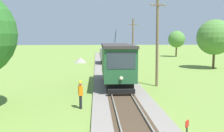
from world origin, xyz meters
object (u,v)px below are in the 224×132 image
object	(u,v)px
utility_pole_near_tram	(157,40)
track_worker	(80,93)
red_tram	(117,63)
tree_right_near	(177,39)
freight_car	(107,55)
gravel_pile	(80,60)
utility_pole_mid	(133,42)
tree_left_far	(215,37)

from	to	relation	value
utility_pole_near_tram	track_worker	size ratio (longest dim) A/B	4.64
red_tram	utility_pole_near_tram	size ratio (longest dim) A/B	1.03
utility_pole_near_tram	tree_right_near	distance (m)	34.75
freight_car	gravel_pile	size ratio (longest dim) A/B	2.22
red_tram	gravel_pile	world-z (taller)	red_tram
freight_car	utility_pole_mid	bearing A→B (deg)	-41.87
tree_right_near	gravel_pile	bearing A→B (deg)	-151.26
gravel_pile	tree_left_far	xyz separation A→B (m)	(19.32, -9.46, 3.95)
tree_right_near	red_tram	bearing A→B (deg)	-116.50
red_tram	freight_car	world-z (taller)	red_tram
utility_pole_mid	tree_left_far	xyz separation A→B (m)	(11.02, -3.36, 0.76)
gravel_pile	track_worker	xyz separation A→B (m)	(1.79, -27.76, 0.51)
red_tram	track_worker	size ratio (longest dim) A/B	4.79
freight_car	red_tram	bearing A→B (deg)	-89.99
track_worker	tree_right_near	xyz separation A→B (m)	(19.05, 39.19, 2.98)
gravel_pile	tree_right_near	distance (m)	24.03
utility_pole_near_tram	utility_pole_mid	size ratio (longest dim) A/B	1.16
freight_car	tree_right_near	size ratio (longest dim) A/B	0.89
freight_car	gravel_pile	distance (m)	5.51
red_tram	utility_pole_near_tram	bearing A→B (deg)	2.27
track_worker	tree_left_far	distance (m)	25.58
freight_car	utility_pole_near_tram	xyz separation A→B (m)	(3.68, -18.17, 2.68)
freight_car	track_worker	distance (m)	25.12
utility_pole_near_tram	gravel_pile	distance (m)	22.86
red_tram	tree_left_far	size ratio (longest dim) A/B	1.24
tree_right_near	utility_pole_mid	bearing A→B (deg)	-125.60
red_tram	gravel_pile	distance (m)	21.69
red_tram	utility_pole_near_tram	xyz separation A→B (m)	(3.68, 0.15, 2.05)
freight_car	utility_pole_mid	xyz separation A→B (m)	(3.68, -3.30, 2.11)
red_tram	utility_pole_mid	world-z (taller)	utility_pole_mid
gravel_pile	track_worker	size ratio (longest dim) A/B	1.31
track_worker	tree_right_near	distance (m)	43.68
track_worker	tree_right_near	bearing A→B (deg)	-130.18
utility_pole_near_tram	utility_pole_mid	distance (m)	14.88
tree_right_near	tree_left_far	bearing A→B (deg)	-94.18
tree_right_near	tree_left_far	xyz separation A→B (m)	(-1.53, -20.89, 0.47)
freight_car	tree_right_near	bearing A→B (deg)	41.25
utility_pole_near_tram	utility_pole_mid	xyz separation A→B (m)	(0.00, 14.87, -0.57)
utility_pole_near_tram	tree_left_far	world-z (taller)	utility_pole_near_tram
track_worker	tree_right_near	world-z (taller)	tree_right_near
gravel_pile	tree_right_near	bearing A→B (deg)	28.74
utility_pole_mid	gravel_pile	distance (m)	10.78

